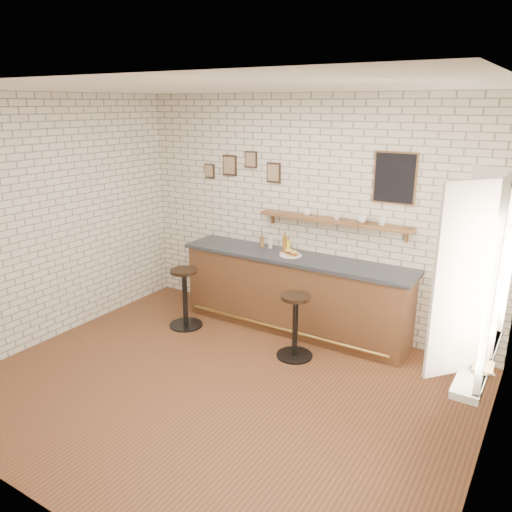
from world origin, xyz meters
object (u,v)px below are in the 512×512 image
(bitters_bottle_amber, at_px, (285,243))
(bar_counter, at_px, (294,293))
(sandwich_plate, at_px, (291,255))
(bitters_bottle_brown, at_px, (262,241))
(condiment_bottle_yellow, at_px, (288,246))
(bar_stool_right, at_px, (295,324))
(shelf_cup_c, at_px, (362,219))
(book_upper, at_px, (472,364))
(shelf_cup_a, at_px, (307,212))
(book_lower, at_px, (471,368))
(bitters_bottle_white, at_px, (270,242))
(shelf_cup_d, at_px, (382,221))
(shelf_cup_b, at_px, (337,216))
(bar_stool_left, at_px, (185,296))
(ciabatta_sandwich, at_px, (291,252))

(bitters_bottle_amber, bearing_deg, bar_counter, -33.23)
(sandwich_plate, bearing_deg, bitters_bottle_brown, 162.70)
(condiment_bottle_yellow, relative_size, bar_stool_right, 0.22)
(bitters_bottle_amber, height_order, bar_stool_right, bitters_bottle_amber)
(shelf_cup_c, xyz_separation_m, book_upper, (1.61, -1.83, -0.59))
(shelf_cup_a, distance_m, book_upper, 3.03)
(shelf_cup_a, distance_m, book_lower, 3.05)
(bar_counter, xyz_separation_m, book_lower, (2.39, -1.66, 0.43))
(bitters_bottle_white, distance_m, shelf_cup_a, 0.68)
(bitters_bottle_brown, xyz_separation_m, shelf_cup_d, (1.62, 0.05, 0.46))
(shelf_cup_a, relative_size, shelf_cup_b, 1.16)
(bar_stool_right, relative_size, shelf_cup_b, 7.92)
(shelf_cup_c, bearing_deg, bar_stool_right, 143.95)
(bar_counter, distance_m, bitters_bottle_white, 0.75)
(bar_counter, height_order, bitters_bottle_amber, bitters_bottle_amber)
(shelf_cup_c, height_order, book_upper, shelf_cup_c)
(shelf_cup_d, bearing_deg, bitters_bottle_white, 157.78)
(bitters_bottle_brown, xyz_separation_m, condiment_bottle_yellow, (0.41, -0.00, -0.00))
(bar_stool_left, bearing_deg, shelf_cup_d, 21.07)
(bar_counter, distance_m, book_lower, 2.95)
(bar_counter, xyz_separation_m, bitters_bottle_amber, (-0.23, 0.15, 0.60))
(bitters_bottle_white, bearing_deg, bar_stool_right, -44.83)
(bitters_bottle_brown, bearing_deg, sandwich_plate, -17.30)
(bitters_bottle_brown, bearing_deg, bar_counter, -14.47)
(bitters_bottle_white, bearing_deg, bar_counter, -18.53)
(sandwich_plate, bearing_deg, bitters_bottle_white, 157.38)
(shelf_cup_a, bearing_deg, sandwich_plate, -116.36)
(shelf_cup_b, bearing_deg, bar_stool_right, -148.59)
(bitters_bottle_brown, bearing_deg, bitters_bottle_white, -0.00)
(shelf_cup_d, height_order, book_upper, shelf_cup_d)
(ciabatta_sandwich, distance_m, bar_stool_left, 1.53)
(condiment_bottle_yellow, xyz_separation_m, shelf_cup_d, (1.21, 0.05, 0.47))
(bar_stool_left, distance_m, bar_stool_right, 1.64)
(shelf_cup_b, distance_m, book_lower, 2.75)
(bitters_bottle_white, xyz_separation_m, condiment_bottle_yellow, (0.27, 0.00, -0.01))
(ciabatta_sandwich, height_order, shelf_cup_c, shelf_cup_c)
(sandwich_plate, bearing_deg, book_upper, -33.37)
(bar_counter, relative_size, shelf_cup_b, 31.85)
(bar_stool_right, distance_m, book_upper, 2.31)
(bar_counter, bearing_deg, book_upper, -34.18)
(bar_stool_right, xyz_separation_m, shelf_cup_c, (0.42, 0.86, 1.14))
(sandwich_plate, distance_m, ciabatta_sandwich, 0.04)
(book_lower, bearing_deg, shelf_cup_a, 122.55)
(shelf_cup_d, bearing_deg, bitters_bottle_amber, 158.12)
(bitters_bottle_brown, bearing_deg, bar_stool_left, -129.29)
(shelf_cup_a, bearing_deg, bitters_bottle_amber, -170.13)
(bar_counter, bearing_deg, sandwich_plate, -163.30)
(bitters_bottle_white, height_order, book_upper, bitters_bottle_white)
(bitters_bottle_amber, bearing_deg, ciabatta_sandwich, -41.40)
(bar_counter, height_order, bar_stool_right, bar_counter)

